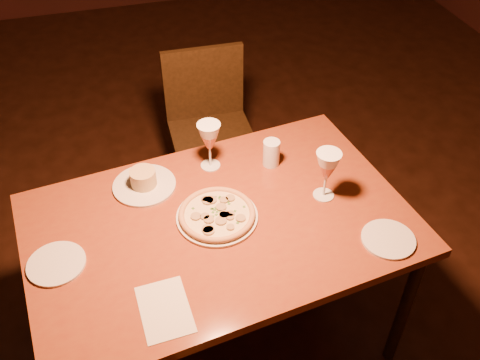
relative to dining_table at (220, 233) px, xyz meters
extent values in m
plane|color=black|center=(-0.19, 0.07, -0.65)|extent=(7.00, 7.00, 0.00)
cube|color=brown|center=(0.00, 0.00, 0.04)|extent=(1.42, 1.01, 0.04)
cylinder|color=black|center=(-0.65, 0.30, -0.31)|extent=(0.05, 0.05, 0.68)
cylinder|color=black|center=(0.65, -0.30, -0.31)|extent=(0.05, 0.05, 0.68)
cylinder|color=black|center=(0.56, 0.44, -0.31)|extent=(0.05, 0.05, 0.68)
cube|color=black|center=(0.17, 0.83, -0.22)|extent=(0.42, 0.42, 0.04)
cube|color=black|center=(0.18, 1.02, 0.00)|extent=(0.41, 0.04, 0.39)
cylinder|color=black|center=(0.00, 0.67, -0.44)|extent=(0.03, 0.03, 0.42)
cylinder|color=black|center=(0.01, 1.00, -0.44)|extent=(0.03, 0.03, 0.42)
cylinder|color=black|center=(0.33, 0.66, -0.44)|extent=(0.03, 0.03, 0.42)
cylinder|color=black|center=(0.34, 0.99, -0.44)|extent=(0.03, 0.03, 0.42)
cylinder|color=silver|center=(0.00, 0.02, 0.07)|extent=(0.29, 0.29, 0.01)
cylinder|color=beige|center=(0.00, 0.02, 0.08)|extent=(0.26, 0.26, 0.01)
torus|color=tan|center=(0.00, 0.02, 0.08)|extent=(0.27, 0.27, 0.02)
cylinder|color=silver|center=(-0.23, 0.25, 0.07)|extent=(0.24, 0.24, 0.01)
cylinder|color=tan|center=(-0.23, 0.25, 0.11)|extent=(0.10, 0.10, 0.06)
cylinder|color=silver|center=(0.27, 0.25, 0.12)|extent=(0.07, 0.07, 0.11)
cylinder|color=silver|center=(-0.56, -0.04, 0.07)|extent=(0.19, 0.19, 0.01)
cylinder|color=silver|center=(0.53, -0.25, 0.07)|extent=(0.18, 0.18, 0.01)
cube|color=beige|center=(-0.25, -0.31, 0.06)|extent=(0.16, 0.22, 0.00)
camera|label=1|loc=(-0.29, -1.27, 1.42)|focal=40.00mm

